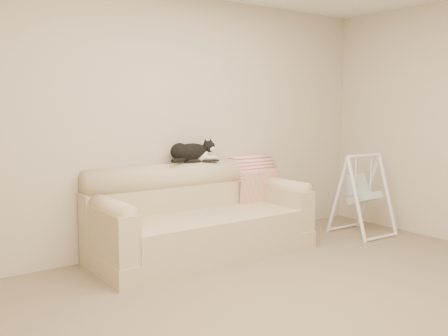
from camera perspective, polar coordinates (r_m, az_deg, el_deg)
name	(u,v)px	position (r m, az deg, el deg)	size (l,w,h in m)	color
ground_plane	(318,305)	(3.91, 10.71, -15.11)	(5.00, 5.00, 0.00)	#746048
room_shell	(323,98)	(3.63, 11.26, 7.88)	(5.04, 4.04, 2.60)	#C1B19A
sofa	(199,219)	(5.00, -2.84, -5.89)	(2.20, 0.93, 0.90)	tan
remote_a	(192,161)	(5.14, -3.64, 0.79)	(0.18, 0.06, 0.03)	black
remote_b	(211,161)	(5.21, -1.54, 0.86)	(0.18, 0.10, 0.02)	black
tuxedo_cat	(192,152)	(5.13, -3.73, 1.88)	(0.59, 0.27, 0.23)	black
throw_blanket	(251,173)	(5.60, 3.15, -0.60)	(0.49, 0.38, 0.58)	#C4443A
baby_swing	(362,194)	(5.97, 15.50, -2.89)	(0.59, 0.62, 0.94)	white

